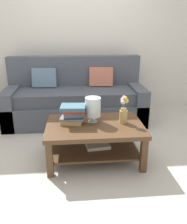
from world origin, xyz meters
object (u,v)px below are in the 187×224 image
at_px(coffee_table, 95,134).
at_px(glass_hurricane_vase, 93,107).
at_px(couch, 75,100).
at_px(flower_pitcher, 124,111).
at_px(book_stack_main, 73,114).

height_order(coffee_table, glass_hurricane_vase, glass_hurricane_vase).
xyz_separation_m(couch, coffee_table, (0.21, -1.31, -0.04)).
bearing_deg(flower_pitcher, glass_hurricane_vase, 170.12).
xyz_separation_m(book_stack_main, glass_hurricane_vase, (0.24, 0.03, 0.06)).
height_order(book_stack_main, flower_pitcher, flower_pitcher).
xyz_separation_m(glass_hurricane_vase, flower_pitcher, (0.36, -0.06, -0.03)).
bearing_deg(glass_hurricane_vase, coffee_table, -80.60).
xyz_separation_m(couch, glass_hurricane_vase, (0.19, -1.23, 0.27)).
height_order(coffee_table, flower_pitcher, flower_pitcher).
bearing_deg(book_stack_main, flower_pitcher, -3.21).
bearing_deg(book_stack_main, glass_hurricane_vase, 6.86).
height_order(couch, flower_pitcher, couch).
relative_size(couch, glass_hurricane_vase, 7.52).
distance_m(couch, book_stack_main, 1.27).
height_order(couch, coffee_table, couch).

